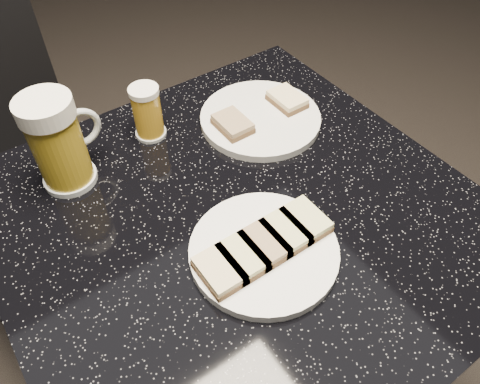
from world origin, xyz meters
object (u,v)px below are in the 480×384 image
plate_large (264,251)px  beer_tumbler (147,112)px  plate_small (260,118)px  chair (22,184)px  table (240,295)px  beer_mug (59,142)px

plate_large → beer_tumbler: bearing=91.3°
plate_small → beer_tumbler: size_ratio=2.25×
plate_small → chair: chair is taller
plate_large → chair: bearing=110.6°
plate_small → chair: 0.61m
table → chair: (-0.25, 0.54, -0.01)m
plate_small → beer_tumbler: bearing=155.0°
beer_mug → chair: (-0.07, 0.32, -0.33)m
beer_mug → chair: bearing=101.8°
table → beer_mug: size_ratio=4.75×
plate_small → beer_mug: size_ratio=1.40×
plate_large → beer_tumbler: (-0.01, 0.32, 0.04)m
beer_mug → plate_small: bearing=-10.0°
plate_large → table: 0.26m
plate_large → beer_mug: (-0.17, 0.30, 0.07)m
plate_small → beer_tumbler: beer_tumbler is taller
plate_large → table: size_ratio=0.28×
plate_small → table: (-0.16, -0.16, -0.25)m
plate_large → plate_small: size_ratio=0.96×
plate_large → chair: chair is taller
plate_small → chair: bearing=137.0°
plate_large → chair: (-0.23, 0.62, -0.26)m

